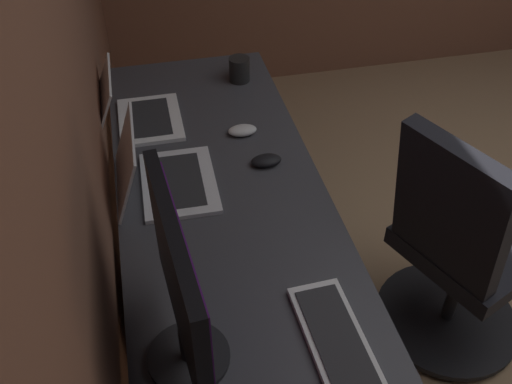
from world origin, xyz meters
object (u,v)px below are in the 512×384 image
Objects in this scene: office_chair at (458,255)px; mouse_main at (266,160)px; drawer_pedestal at (233,330)px; laptop_left at (131,112)px; monitor_primary at (181,289)px; coffee_mug at (239,69)px; mouse_spare at (242,130)px; laptop_leftmost at (158,174)px; keyboard_main at (341,351)px.

mouse_main is at bearing 62.99° from office_chair.
laptop_left is (0.72, 0.23, 0.43)m from drawer_pedestal.
monitor_primary is 1.47× the size of laptop_left.
office_chair reaches higher than coffee_mug.
mouse_spare reaches higher than drawer_pedestal.
laptop_leftmost is 0.40m from mouse_spare.
mouse_main and mouse_spare have the same top height.
coffee_mug is (0.61, -0.39, -0.00)m from laptop_leftmost.
laptop_leftmost is 0.72m from coffee_mug.
coffee_mug is (0.38, -0.07, 0.03)m from mouse_spare.
office_chair reaches higher than mouse_spare.
mouse_main reaches higher than drawer_pedestal.
laptop_left is 1.19m from keyboard_main.
monitor_primary is 0.97m from mouse_spare.
mouse_spare is (-0.16, -0.38, -0.03)m from laptop_left.
mouse_spare is (0.56, -0.16, 0.40)m from drawer_pedestal.
keyboard_main is at bearing -153.18° from laptop_leftmost.
monitor_primary is 1.37× the size of laptop_leftmost.
drawer_pedestal is at bearing 151.50° from mouse_main.
office_chair is (0.44, -0.62, -0.28)m from keyboard_main.
coffee_mug reaches higher than drawer_pedestal.
drawer_pedestal is 0.58m from mouse_main.
mouse_main is 0.20m from mouse_spare.
laptop_leftmost is 3.31× the size of mouse_main.
coffee_mug reaches higher than mouse_main.
office_chair is at bearing -146.39° from coffee_mug.
laptop_leftmost reaches higher than laptop_left.
monitor_primary reaches higher than keyboard_main.
laptop_left reaches higher than coffee_mug.
monitor_primary is at bearing -179.38° from laptop_leftmost.
office_chair is at bearing -69.01° from monitor_primary.
coffee_mug is at bearing -32.66° from laptop_leftmost.
coffee_mug is at bearing -16.92° from monitor_primary.
mouse_spare is at bearing -15.72° from drawer_pedestal.
monitor_primary is 1.06m from laptop_left.
mouse_spare is 0.11× the size of office_chair.
monitor_primary is 1.17m from office_chair.
drawer_pedestal is at bearing 93.74° from office_chair.
coffee_mug is 1.11m from office_chair.
monitor_primary is at bearing 153.72° from drawer_pedestal.
keyboard_main is 3.39× the size of coffee_mug.
monitor_primary reaches higher than mouse_spare.
laptop_leftmost reaches higher than keyboard_main.
mouse_main is 0.11× the size of office_chair.
mouse_main is (0.69, -0.36, -0.24)m from monitor_primary.
drawer_pedestal is 2.16× the size of laptop_left.
monitor_primary is 3.77× the size of coffee_mug.
mouse_spare is at bearing -54.80° from laptop_leftmost.
monitor_primary is 1.34m from coffee_mug.
laptop_leftmost is 3.31× the size of mouse_spare.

